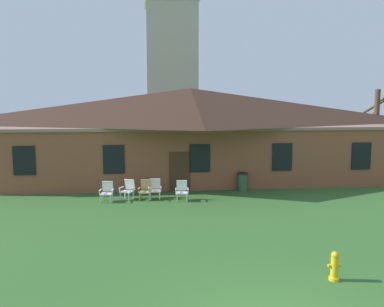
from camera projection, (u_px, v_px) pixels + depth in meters
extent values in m
cube|color=brown|center=(190.00, 150.00, 26.71)|extent=(22.47, 10.00, 3.20)
cube|color=#926D5E|center=(190.00, 124.00, 26.50)|extent=(22.92, 10.20, 0.16)
pyramid|color=#382319|center=(190.00, 106.00, 26.35)|extent=(23.37, 10.40, 2.24)
cube|color=black|center=(24.00, 161.00, 20.82)|extent=(1.10, 0.06, 1.50)
cube|color=black|center=(114.00, 159.00, 21.27)|extent=(1.10, 0.06, 1.50)
cube|color=black|center=(200.00, 158.00, 21.73)|extent=(1.10, 0.06, 1.50)
cube|color=black|center=(282.00, 157.00, 22.18)|extent=(1.10, 0.06, 1.50)
cube|color=black|center=(361.00, 156.00, 22.63)|extent=(1.10, 0.06, 1.50)
cube|color=#422819|center=(180.00, 172.00, 21.71)|extent=(1.10, 0.06, 2.10)
cube|color=#BCB29E|center=(172.00, 78.00, 40.49)|extent=(4.80, 4.80, 14.15)
cube|color=silver|center=(171.00, 2.00, 39.59)|extent=(5.18, 5.18, 0.36)
cube|color=silver|center=(111.00, 199.00, 19.26)|extent=(0.05, 0.05, 0.36)
cube|color=silver|center=(101.00, 199.00, 19.25)|extent=(0.05, 0.05, 0.36)
cube|color=silver|center=(112.00, 197.00, 19.70)|extent=(0.05, 0.05, 0.36)
cube|color=silver|center=(103.00, 197.00, 19.69)|extent=(0.05, 0.05, 0.36)
cube|color=silver|center=(107.00, 194.00, 19.45)|extent=(0.59, 0.57, 0.05)
cube|color=silver|center=(108.00, 186.00, 19.72)|extent=(0.53, 0.24, 0.54)
cube|color=silver|center=(113.00, 190.00, 19.41)|extent=(0.10, 0.47, 0.03)
cube|color=silver|center=(112.00, 193.00, 19.26)|extent=(0.04, 0.04, 0.22)
cube|color=silver|center=(100.00, 190.00, 19.40)|extent=(0.10, 0.47, 0.03)
cube|color=silver|center=(100.00, 193.00, 19.26)|extent=(0.04, 0.04, 0.22)
cube|color=white|center=(129.00, 197.00, 19.67)|extent=(0.07, 0.07, 0.36)
cube|color=white|center=(120.00, 196.00, 19.83)|extent=(0.07, 0.07, 0.36)
cube|color=white|center=(133.00, 195.00, 20.08)|extent=(0.07, 0.07, 0.36)
cube|color=white|center=(125.00, 195.00, 20.24)|extent=(0.07, 0.07, 0.36)
cube|color=white|center=(127.00, 192.00, 19.93)|extent=(0.72, 0.71, 0.05)
cube|color=white|center=(130.00, 184.00, 20.18)|extent=(0.54, 0.40, 0.54)
cube|color=white|center=(132.00, 188.00, 19.79)|extent=(0.26, 0.45, 0.03)
cube|color=white|center=(130.00, 191.00, 19.65)|extent=(0.05, 0.05, 0.22)
cube|color=white|center=(121.00, 187.00, 19.99)|extent=(0.26, 0.45, 0.03)
cube|color=white|center=(120.00, 190.00, 19.85)|extent=(0.05, 0.05, 0.22)
cube|color=tan|center=(149.00, 197.00, 19.65)|extent=(0.06, 0.06, 0.36)
cube|color=tan|center=(140.00, 197.00, 19.68)|extent=(0.06, 0.06, 0.36)
cube|color=tan|center=(151.00, 195.00, 20.09)|extent=(0.06, 0.06, 0.36)
cube|color=tan|center=(141.00, 195.00, 20.12)|extent=(0.06, 0.06, 0.36)
cube|color=tan|center=(145.00, 192.00, 19.86)|extent=(0.62, 0.60, 0.05)
cube|color=tan|center=(146.00, 185.00, 20.13)|extent=(0.54, 0.27, 0.54)
cube|color=tan|center=(151.00, 188.00, 19.80)|extent=(0.13, 0.47, 0.03)
cube|color=tan|center=(150.00, 191.00, 19.65)|extent=(0.05, 0.05, 0.22)
cube|color=tan|center=(139.00, 188.00, 19.83)|extent=(0.13, 0.47, 0.03)
cube|color=tan|center=(139.00, 191.00, 19.68)|extent=(0.05, 0.05, 0.22)
cube|color=silver|center=(160.00, 196.00, 19.92)|extent=(0.05, 0.05, 0.36)
cube|color=silver|center=(150.00, 196.00, 19.90)|extent=(0.05, 0.05, 0.36)
cube|color=silver|center=(160.00, 194.00, 20.36)|extent=(0.05, 0.05, 0.36)
cube|color=silver|center=(151.00, 194.00, 20.33)|extent=(0.05, 0.05, 0.36)
cube|color=silver|center=(155.00, 191.00, 20.10)|extent=(0.57, 0.55, 0.05)
cube|color=silver|center=(155.00, 184.00, 20.37)|extent=(0.52, 0.22, 0.54)
cube|color=silver|center=(161.00, 187.00, 20.07)|extent=(0.08, 0.47, 0.03)
cube|color=silver|center=(161.00, 190.00, 19.92)|extent=(0.04, 0.04, 0.22)
cube|color=silver|center=(149.00, 187.00, 20.04)|extent=(0.08, 0.47, 0.03)
cube|color=silver|center=(149.00, 190.00, 19.89)|extent=(0.04, 0.04, 0.22)
cube|color=white|center=(187.00, 198.00, 19.48)|extent=(0.05, 0.05, 0.36)
cube|color=white|center=(177.00, 198.00, 19.46)|extent=(0.05, 0.05, 0.36)
cube|color=white|center=(187.00, 196.00, 19.92)|extent=(0.05, 0.05, 0.36)
cube|color=white|center=(177.00, 196.00, 19.90)|extent=(0.05, 0.05, 0.36)
cube|color=white|center=(182.00, 193.00, 19.67)|extent=(0.57, 0.56, 0.05)
cube|color=white|center=(182.00, 185.00, 19.94)|extent=(0.52, 0.22, 0.54)
cube|color=white|center=(188.00, 189.00, 19.63)|extent=(0.09, 0.47, 0.03)
cube|color=white|center=(188.00, 192.00, 19.48)|extent=(0.04, 0.04, 0.22)
cube|color=white|center=(176.00, 189.00, 19.61)|extent=(0.09, 0.47, 0.03)
cube|color=white|center=(176.00, 192.00, 19.46)|extent=(0.04, 0.04, 0.22)
cylinder|color=brown|center=(376.00, 131.00, 27.93)|extent=(0.36, 0.36, 5.58)
cylinder|color=brown|center=(377.00, 105.00, 28.48)|extent=(1.62, 1.01, 1.25)
cylinder|color=brown|center=(370.00, 122.00, 28.26)|extent=(1.04, 0.64, 1.53)
cylinder|color=gold|center=(334.00, 279.00, 10.91)|extent=(0.28, 0.28, 0.08)
cylinder|color=gold|center=(334.00, 267.00, 10.87)|extent=(0.20, 0.20, 0.55)
sphere|color=gold|center=(335.00, 255.00, 10.83)|extent=(0.20, 0.20, 0.20)
cylinder|color=gold|center=(330.00, 266.00, 10.86)|extent=(0.10, 0.08, 0.08)
cylinder|color=gold|center=(339.00, 265.00, 10.88)|extent=(0.10, 0.08, 0.08)
cylinder|color=#335638|center=(242.00, 183.00, 21.85)|extent=(0.52, 0.52, 0.90)
cylinder|color=black|center=(243.00, 174.00, 21.79)|extent=(0.56, 0.56, 0.08)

